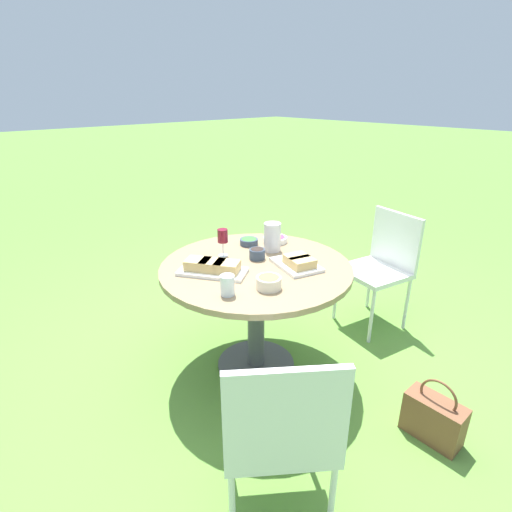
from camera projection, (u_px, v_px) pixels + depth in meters
name	position (u px, v px, depth m)	size (l,w,h in m)	color
ground_plane	(256.00, 364.00, 2.72)	(40.00, 40.00, 0.00)	#5B8C38
dining_table	(256.00, 283.00, 2.48)	(1.17, 1.17, 0.74)	#4C4C51
chair_near_left	(280.00, 428.00, 1.53)	(0.60, 0.60, 0.89)	silver
chair_near_right	(383.00, 261.00, 3.04)	(0.52, 0.50, 0.89)	silver
water_pitcher	(272.00, 237.00, 2.62)	(0.12, 0.11, 0.19)	silver
wine_glass	(223.00, 237.00, 2.52)	(0.07, 0.07, 0.18)	silver
platter_bread_main	(298.00, 263.00, 2.39)	(0.35, 0.29, 0.07)	white
platter_charcuterie	(212.00, 267.00, 2.31)	(0.43, 0.37, 0.08)	white
bowl_fries	(269.00, 282.00, 2.14)	(0.14, 0.14, 0.07)	beige
bowl_salad	(249.00, 241.00, 2.75)	(0.12, 0.12, 0.04)	#334256
bowl_olives	(257.00, 253.00, 2.51)	(0.10, 0.10, 0.07)	#334256
bowl_dip_red	(275.00, 239.00, 2.80)	(0.17, 0.17, 0.04)	white
cup_water_near	(227.00, 285.00, 2.06)	(0.08, 0.08, 0.11)	silver
handbag	(434.00, 418.00, 2.10)	(0.30, 0.14, 0.37)	brown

